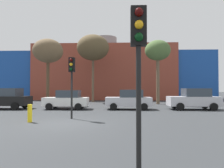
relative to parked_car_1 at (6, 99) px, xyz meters
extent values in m
plane|color=#2D3033|center=(7.45, -7.63, -0.94)|extent=(200.00, 200.00, 0.00)
cube|color=brown|center=(7.88, 18.90, 3.58)|extent=(23.25, 10.08, 9.03)
cube|color=#19479E|center=(-6.89, 18.90, 3.04)|extent=(6.29, 9.08, 7.95)
cube|color=#19479E|center=(22.65, 18.90, 3.04)|extent=(6.29, 9.08, 7.95)
cylinder|color=slate|center=(7.88, 18.90, 9.09)|extent=(4.00, 4.00, 2.00)
cube|color=black|center=(-0.07, 0.00, -0.19)|extent=(4.35, 1.86, 0.83)
cube|color=#333D47|center=(0.19, 0.00, 0.59)|extent=(2.17, 1.66, 0.72)
cylinder|color=black|center=(1.33, -0.95, -0.61)|extent=(0.66, 0.23, 0.66)
cylinder|color=black|center=(1.33, 0.95, -0.61)|extent=(0.66, 0.23, 0.66)
cube|color=white|center=(5.54, 0.00, -0.26)|extent=(3.93, 1.69, 0.75)
cube|color=#333D47|center=(5.78, 0.00, 0.44)|extent=(1.97, 1.50, 0.66)
cylinder|color=black|center=(4.28, -0.86, -0.64)|extent=(0.60, 0.21, 0.60)
cylinder|color=black|center=(4.28, 0.86, -0.64)|extent=(0.60, 0.21, 0.60)
cylinder|color=black|center=(6.81, -0.86, -0.64)|extent=(0.60, 0.21, 0.60)
cylinder|color=black|center=(6.81, 0.86, -0.64)|extent=(0.60, 0.21, 0.60)
cube|color=silver|center=(11.14, 0.00, -0.24)|extent=(4.04, 1.73, 0.77)
cube|color=#333D47|center=(11.38, 0.00, 0.48)|extent=(2.02, 1.54, 0.67)
cylinder|color=black|center=(9.84, -0.89, -0.63)|extent=(0.62, 0.21, 0.62)
cylinder|color=black|center=(9.84, 0.89, -0.63)|extent=(0.62, 0.21, 0.62)
cylinder|color=black|center=(12.43, -0.89, -0.63)|extent=(0.62, 0.21, 0.62)
cylinder|color=black|center=(12.43, 0.89, -0.63)|extent=(0.62, 0.21, 0.62)
cube|color=silver|center=(16.83, 0.00, -0.20)|extent=(4.31, 1.85, 0.82)
cube|color=#333D47|center=(17.09, 0.00, 0.57)|extent=(2.16, 1.64, 0.72)
cylinder|color=black|center=(15.44, -0.94, -0.61)|extent=(0.66, 0.23, 0.66)
cylinder|color=black|center=(15.44, 0.94, -0.61)|extent=(0.66, 0.23, 0.66)
cylinder|color=black|center=(18.22, -0.94, -0.61)|extent=(0.66, 0.23, 0.66)
cylinder|color=black|center=(18.22, 0.94, -0.61)|extent=(0.66, 0.23, 0.66)
cylinder|color=black|center=(10.77, -13.92, 0.48)|extent=(0.12, 0.12, 2.84)
cube|color=black|center=(10.77, -13.92, 2.36)|extent=(0.36, 0.24, 0.90)
sphere|color=#3C0605|center=(10.77, -14.06, 2.64)|extent=(0.20, 0.20, 0.20)
sphere|color=#F2A514|center=(10.77, -14.06, 2.36)|extent=(0.20, 0.20, 0.20)
sphere|color=black|center=(10.77, -14.06, 2.08)|extent=(0.20, 0.20, 0.20)
cylinder|color=black|center=(7.39, -5.90, 0.50)|extent=(0.12, 0.12, 2.88)
cube|color=black|center=(7.39, -5.90, 2.39)|extent=(0.38, 0.28, 0.90)
sphere|color=#3C0605|center=(7.38, -6.04, 2.67)|extent=(0.20, 0.20, 0.20)
sphere|color=#F2A514|center=(7.38, -6.04, 2.39)|extent=(0.20, 0.20, 0.20)
sphere|color=black|center=(7.38, -6.04, 2.11)|extent=(0.20, 0.20, 0.20)
cylinder|color=brown|center=(6.74, 9.77, 2.18)|extent=(0.31, 0.31, 6.24)
ellipsoid|color=brown|center=(6.74, 9.77, 6.52)|extent=(4.41, 4.41, 3.53)
cylinder|color=brown|center=(14.93, 6.35, 1.85)|extent=(0.40, 0.40, 5.58)
ellipsoid|color=#476033|center=(14.93, 6.35, 5.47)|extent=(3.04, 3.04, 2.43)
cylinder|color=brown|center=(2.14, 4.98, 1.68)|extent=(0.35, 0.35, 5.24)
ellipsoid|color=brown|center=(2.14, 4.98, 5.24)|extent=(3.43, 3.43, 2.74)
cylinder|color=yellow|center=(5.38, -7.29, -0.45)|extent=(0.24, 0.24, 0.98)
camera|label=1|loc=(10.32, -18.73, 0.93)|focal=33.60mm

